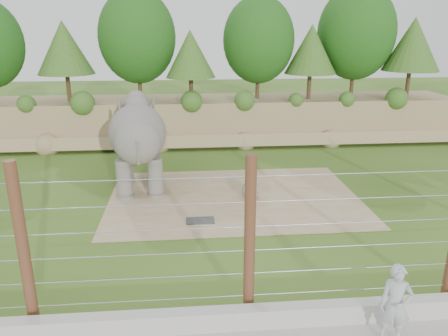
{
  "coord_description": "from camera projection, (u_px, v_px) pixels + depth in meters",
  "views": [
    {
      "loc": [
        -1.39,
        -13.38,
        6.59
      ],
      "look_at": [
        0.0,
        2.0,
        1.6
      ],
      "focal_mm": 35.0,
      "sensor_mm": 36.0,
      "label": 1
    }
  ],
  "objects": [
    {
      "name": "ground",
      "position": [
        229.0,
        231.0,
        14.83
      ],
      "size": [
        90.0,
        90.0,
        0.0
      ],
      "primitive_type": "plane",
      "color": "#385818",
      "rests_on": "ground"
    },
    {
      "name": "back_embankment",
      "position": [
        218.0,
        74.0,
        25.67
      ],
      "size": [
        30.0,
        5.52,
        8.77
      ],
      "color": "#97875C",
      "rests_on": "ground"
    },
    {
      "name": "dirt_patch",
      "position": [
        234.0,
        197.0,
        17.71
      ],
      "size": [
        10.0,
        7.0,
        0.02
      ],
      "primitive_type": "cube",
      "color": "tan",
      "rests_on": "ground"
    },
    {
      "name": "drain_grate",
      "position": [
        200.0,
        221.0,
        15.53
      ],
      "size": [
        1.0,
        0.6,
        0.03
      ],
      "primitive_type": "cube",
      "color": "#262628",
      "rests_on": "dirt_patch"
    },
    {
      "name": "elephant",
      "position": [
        138.0,
        146.0,
        18.14
      ],
      "size": [
        2.42,
        4.85,
        3.8
      ],
      "primitive_type": null,
      "rotation": [
        0.0,
        0.0,
        0.09
      ],
      "color": "slate",
      "rests_on": "ground"
    },
    {
      "name": "stone_ball",
      "position": [
        250.0,
        190.0,
        17.49
      ],
      "size": [
        0.7,
        0.7,
        0.7
      ],
      "primitive_type": "sphere",
      "color": "gray",
      "rests_on": "dirt_patch"
    },
    {
      "name": "retaining_wall",
      "position": [
        251.0,
        317.0,
        10.01
      ],
      "size": [
        26.0,
        0.35,
        0.5
      ],
      "primitive_type": "cube",
      "color": "#B8B4AB",
      "rests_on": "ground"
    },
    {
      "name": "barrier_fence",
      "position": [
        250.0,
        239.0,
        9.95
      ],
      "size": [
        20.26,
        0.26,
        4.0
      ],
      "color": "brown",
      "rests_on": "ground"
    },
    {
      "name": "zookeeper",
      "position": [
        395.0,
        305.0,
        9.33
      ],
      "size": [
        0.79,
        0.64,
        1.86
      ],
      "primitive_type": "imported",
      "rotation": [
        0.0,
        0.0,
        -0.34
      ],
      "color": "#B1B7BB",
      "rests_on": "walkway"
    }
  ]
}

